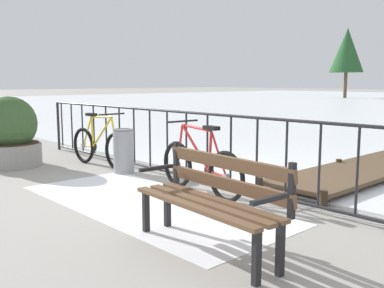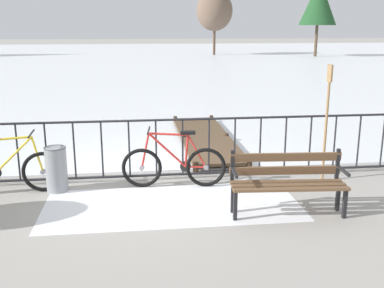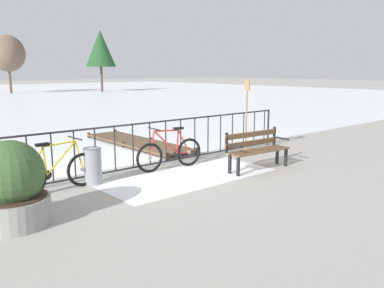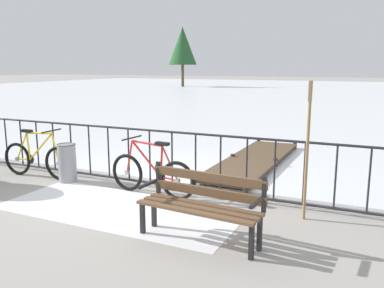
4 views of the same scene
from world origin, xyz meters
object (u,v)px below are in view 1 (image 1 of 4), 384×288
Objects in this scene: bicycle_second at (99,146)px; trash_bin at (124,151)px; park_bench at (213,194)px; bicycle_near_railing at (200,167)px; planter_with_shrub at (10,134)px.

trash_bin is (0.74, 0.02, 0.00)m from bicycle_second.
trash_bin is (-3.37, 1.30, -0.14)m from park_bench.
bicycle_near_railing is at bearing -0.43° from bicycle_second.
park_bench is at bearing -1.49° from planter_with_shrub.
park_bench is at bearing -21.04° from trash_bin.
bicycle_near_railing is 1.00× the size of bicycle_second.
planter_with_shrub is (-5.23, 0.14, 0.07)m from park_bench.
bicycle_near_railing reaches higher than park_bench.
planter_with_shrub is (-1.12, -1.14, 0.21)m from bicycle_second.
planter_with_shrub is at bearing 178.51° from park_bench.
bicycle_second is at bearing -178.48° from trash_bin.
bicycle_near_railing is 1.05× the size of park_bench.
planter_with_shrub reaches higher than park_bench.
planter_with_shrub is 2.20m from trash_bin.
planter_with_shrub reaches higher than bicycle_near_railing.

